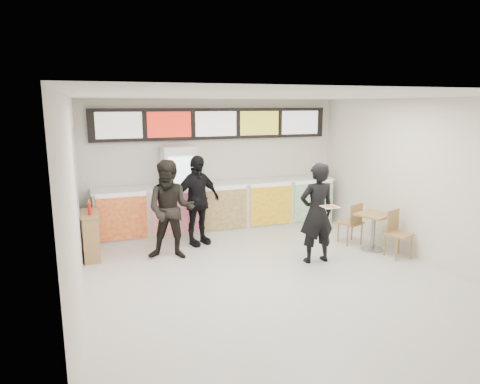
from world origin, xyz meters
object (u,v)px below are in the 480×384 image
service_counter (220,207)px  condiment_ledge (91,235)px  drinks_fridge (179,192)px  customer_mid (197,201)px  customer_main (317,213)px  customer_left (171,210)px  cafe_table (374,225)px

service_counter → condiment_ledge: size_ratio=5.21×
drinks_fridge → condiment_ledge: (-1.89, -0.85, -0.54)m
customer_mid → service_counter: bearing=24.7°
customer_main → customer_left: customer_left is taller
customer_main → cafe_table: size_ratio=1.18×
cafe_table → customer_left: bearing=146.6°
drinks_fridge → customer_left: (-0.45, -1.37, -0.06)m
service_counter → drinks_fridge: size_ratio=2.78×
service_counter → cafe_table: size_ratio=3.54×
customer_left → service_counter: bearing=63.9°
service_counter → cafe_table: service_counter is taller
service_counter → customer_main: (1.09, -2.44, 0.36)m
customer_main → customer_mid: (-1.82, 1.73, 0.01)m
drinks_fridge → service_counter: bearing=-1.0°
service_counter → customer_left: bearing=-135.8°
service_counter → customer_main: size_ratio=2.99×
service_counter → cafe_table: (2.50, -2.26, -0.05)m
customer_left → condiment_ledge: (-1.43, 0.51, -0.48)m
customer_left → condiment_ledge: size_ratio=1.77×
cafe_table → condiment_ledge: condiment_ledge is taller
customer_left → customer_mid: (0.66, 0.64, -0.01)m
drinks_fridge → customer_main: bearing=-50.5°
condiment_ledge → service_counter: bearing=16.5°
customer_left → cafe_table: customer_left is taller
cafe_table → customer_main: bearing=167.1°
customer_mid → cafe_table: customer_mid is taller
customer_mid → condiment_ledge: bearing=163.7°
customer_main → customer_mid: bearing=-42.7°
drinks_fridge → customer_left: bearing=-108.3°
customer_main → customer_mid: size_ratio=0.99×
customer_left → customer_main: bearing=-4.1°
customer_left → condiment_ledge: customer_left is taller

